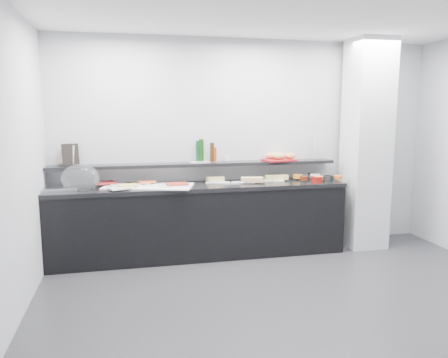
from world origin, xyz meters
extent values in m
plane|color=#2D2D30|center=(0.00, 0.00, 0.00)|extent=(5.00, 5.00, 0.00)
cube|color=#AEB0B5|center=(0.00, 2.00, 1.35)|extent=(5.00, 0.02, 2.70)
cube|color=silver|center=(1.50, 1.65, 1.35)|extent=(0.50, 0.50, 2.70)
cube|color=black|center=(-0.70, 1.70, 0.42)|extent=(3.60, 0.60, 0.85)
cube|color=black|center=(-0.70, 1.70, 0.88)|extent=(3.62, 0.62, 0.05)
cube|color=black|center=(-0.70, 1.88, 1.13)|extent=(3.60, 0.25, 0.04)
cube|color=#AEB1B5|center=(-2.30, 1.66, 0.92)|extent=(0.39, 0.26, 0.04)
ellipsoid|color=white|center=(-2.09, 1.70, 1.03)|extent=(0.44, 0.29, 0.34)
cube|color=white|center=(-1.32, 1.69, 0.91)|extent=(1.13, 0.75, 0.01)
cube|color=silver|center=(-1.61, 1.79, 0.92)|extent=(0.33, 0.23, 0.01)
cube|color=maroon|center=(-1.82, 1.84, 0.94)|extent=(0.28, 0.23, 0.02)
cube|color=silver|center=(-1.44, 1.83, 0.92)|extent=(0.28, 0.19, 0.01)
cube|color=#EB5A30|center=(-1.33, 1.80, 0.94)|extent=(0.22, 0.18, 0.02)
cube|color=white|center=(-1.64, 1.54, 0.92)|extent=(0.32, 0.27, 0.01)
cube|color=#EFC95D|center=(-1.56, 1.60, 0.94)|extent=(0.24, 0.19, 0.02)
cube|color=white|center=(-1.03, 1.59, 0.92)|extent=(0.35, 0.24, 0.01)
cube|color=maroon|center=(-0.99, 1.57, 0.94)|extent=(0.25, 0.17, 0.02)
cube|color=white|center=(-0.44, 1.77, 0.91)|extent=(0.35, 0.24, 0.01)
cube|color=tan|center=(-0.48, 1.82, 0.94)|extent=(0.24, 0.14, 0.06)
cylinder|color=silver|center=(-0.45, 1.72, 0.92)|extent=(0.16, 0.02, 0.01)
cube|color=white|center=(-0.16, 1.70, 0.91)|extent=(0.32, 0.17, 0.01)
cube|color=#E6B079|center=(-0.05, 1.66, 0.94)|extent=(0.28, 0.15, 0.06)
cylinder|color=silver|center=(-0.13, 1.63, 0.92)|extent=(0.16, 0.01, 0.01)
cube|color=silver|center=(0.26, 1.77, 0.91)|extent=(0.33, 0.22, 0.01)
cube|color=tan|center=(0.32, 1.78, 0.94)|extent=(0.30, 0.13, 0.06)
cylinder|color=#A9ACAF|center=(0.26, 1.72, 0.92)|extent=(0.16, 0.05, 0.01)
cylinder|color=silver|center=(0.69, 1.78, 0.94)|extent=(0.21, 0.21, 0.07)
cylinder|color=orange|center=(0.61, 1.78, 0.95)|extent=(0.14, 0.14, 0.05)
cylinder|color=black|center=(0.85, 1.83, 0.94)|extent=(0.20, 0.20, 0.07)
cylinder|color=#581F0C|center=(0.88, 1.83, 0.95)|extent=(0.12, 0.12, 0.05)
cylinder|color=white|center=(0.96, 1.79, 0.94)|extent=(0.20, 0.20, 0.07)
cylinder|color=white|center=(0.85, 1.78, 0.95)|extent=(0.15, 0.15, 0.05)
cylinder|color=maroon|center=(0.78, 1.57, 0.94)|extent=(0.16, 0.16, 0.07)
cylinder|color=#541A0C|center=(0.63, 1.62, 0.95)|extent=(0.12, 0.12, 0.05)
cylinder|color=silver|center=(0.93, 1.62, 0.94)|extent=(0.21, 0.21, 0.07)
cylinder|color=orange|center=(0.81, 1.59, 0.95)|extent=(0.15, 0.15, 0.05)
cylinder|color=black|center=(0.96, 1.61, 0.94)|extent=(0.16, 0.16, 0.07)
cylinder|color=orange|center=(1.09, 1.59, 0.95)|extent=(0.13, 0.13, 0.05)
cube|color=black|center=(-2.21, 1.93, 1.28)|extent=(0.20, 0.12, 0.26)
cube|color=#C69D8F|center=(-2.26, 1.96, 1.28)|extent=(0.20, 0.11, 0.22)
cube|color=silver|center=(-0.66, 1.91, 1.16)|extent=(0.28, 0.20, 0.01)
cylinder|color=#0E3419|center=(-0.68, 1.93, 1.29)|extent=(0.07, 0.07, 0.26)
cylinder|color=#371F0A|center=(-0.51, 1.86, 1.28)|extent=(0.07, 0.07, 0.24)
cylinder|color=#0F370F|center=(-0.64, 1.92, 1.30)|extent=(0.07, 0.07, 0.28)
cylinder|color=#A4340B|center=(-0.48, 1.86, 1.25)|extent=(0.06, 0.06, 0.18)
cylinder|color=silver|center=(-0.33, 1.90, 1.20)|extent=(0.03, 0.03, 0.07)
cylinder|color=white|center=(-0.30, 1.90, 1.20)|extent=(0.04, 0.04, 0.07)
cube|color=#A21118|center=(0.38, 1.86, 1.16)|extent=(0.45, 0.36, 0.02)
ellipsoid|color=gold|center=(0.36, 1.92, 1.21)|extent=(0.14, 0.09, 0.08)
ellipsoid|color=#CF854F|center=(0.29, 1.94, 1.21)|extent=(0.15, 0.12, 0.08)
ellipsoid|color=tan|center=(0.43, 1.97, 1.21)|extent=(0.15, 0.10, 0.08)
ellipsoid|color=#BF7E48|center=(0.38, 1.84, 1.21)|extent=(0.14, 0.11, 0.08)
ellipsoid|color=#AD8F42|center=(0.36, 1.83, 1.21)|extent=(0.17, 0.13, 0.08)
ellipsoid|color=#C47C4A|center=(0.53, 1.85, 1.21)|extent=(0.16, 0.13, 0.08)
ellipsoid|color=#AC6B41|center=(0.40, 1.87, 1.21)|extent=(0.15, 0.11, 0.08)
ellipsoid|color=#C18249|center=(0.53, 1.86, 1.21)|extent=(0.17, 0.13, 0.08)
cylinder|color=silver|center=(0.89, 1.90, 1.30)|extent=(0.10, 0.10, 0.30)
camera|label=1|loc=(-1.56, -3.50, 1.80)|focal=35.00mm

